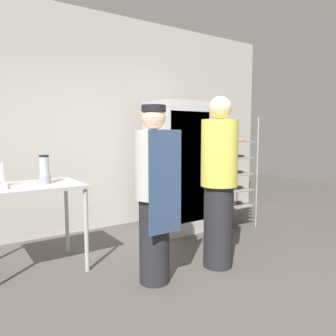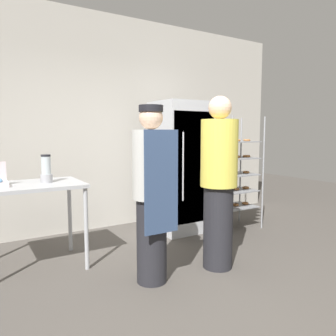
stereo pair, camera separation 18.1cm
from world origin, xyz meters
name	(u,v)px [view 2 (the right image)]	position (x,y,z in m)	size (l,w,h in m)	color
ground_plane	(201,293)	(0.00, 0.00, 0.00)	(14.00, 14.00, 0.00)	#4C4742
back_wall	(102,123)	(0.00, 2.42, 1.54)	(6.40, 0.12, 3.08)	#B7B2A8
refrigerator	(180,167)	(0.89, 1.67, 0.91)	(0.70, 0.71, 1.83)	#ADAFB5
baking_rack	(236,174)	(1.64, 1.34, 0.80)	(0.64, 0.49, 1.63)	#93969B
prep_counter	(28,194)	(-1.19, 1.33, 0.78)	(1.06, 0.71, 0.89)	#ADAFB5
blender_pitcher	(46,170)	(-1.00, 1.33, 1.01)	(0.12, 0.12, 0.29)	#99999E
person_baker	(152,192)	(-0.26, 0.42, 0.86)	(0.35, 0.37, 1.65)	#232328
person_customer	(219,182)	(0.48, 0.36, 0.90)	(0.37, 0.37, 1.76)	#232328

